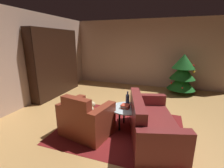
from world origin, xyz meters
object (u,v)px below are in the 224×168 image
(armchair_red, at_px, (86,120))
(couch_red, at_px, (151,125))
(coffee_table, at_px, (126,110))
(bottle_on_table, at_px, (127,99))
(bookshelf_unit, at_px, (59,63))
(decorated_tree, at_px, (182,74))
(book_stack_on_table, at_px, (126,106))

(armchair_red, relative_size, couch_red, 0.57)
(armchair_red, distance_m, coffee_table, 0.87)
(bottle_on_table, bearing_deg, bookshelf_unit, 153.48)
(bookshelf_unit, height_order, coffee_table, bookshelf_unit)
(armchair_red, height_order, decorated_tree, decorated_tree)
(couch_red, distance_m, bottle_on_table, 0.77)
(armchair_red, distance_m, book_stack_on_table, 0.86)
(armchair_red, distance_m, couch_red, 1.27)
(coffee_table, distance_m, bottle_on_table, 0.25)
(coffee_table, bearing_deg, bottle_on_table, 96.72)
(decorated_tree, bearing_deg, couch_red, -103.49)
(armchair_red, bearing_deg, book_stack_on_table, 34.57)
(decorated_tree, bearing_deg, armchair_red, -120.35)
(armchair_red, xyz_separation_m, bottle_on_table, (0.68, 0.69, 0.28))
(bookshelf_unit, bearing_deg, book_stack_on_table, -29.76)
(bottle_on_table, xyz_separation_m, decorated_tree, (1.32, 2.74, 0.14))
(book_stack_on_table, bearing_deg, armchair_red, -145.43)
(coffee_table, height_order, decorated_tree, decorated_tree)
(bookshelf_unit, height_order, armchair_red, bookshelf_unit)
(bookshelf_unit, height_order, book_stack_on_table, bookshelf_unit)
(bookshelf_unit, relative_size, book_stack_on_table, 11.66)
(book_stack_on_table, bearing_deg, coffee_table, 61.87)
(couch_red, bearing_deg, bottle_on_table, 142.96)
(couch_red, bearing_deg, bookshelf_unit, 151.55)
(couch_red, xyz_separation_m, bottle_on_table, (-0.56, 0.42, 0.30))
(bookshelf_unit, xyz_separation_m, coffee_table, (2.81, -1.58, -0.66))
(bookshelf_unit, xyz_separation_m, armchair_red, (2.11, -2.08, -0.77))
(book_stack_on_table, distance_m, bottle_on_table, 0.22)
(couch_red, height_order, decorated_tree, decorated_tree)
(coffee_table, relative_size, book_stack_on_table, 3.59)
(couch_red, relative_size, decorated_tree, 1.32)
(armchair_red, bearing_deg, couch_red, 11.87)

